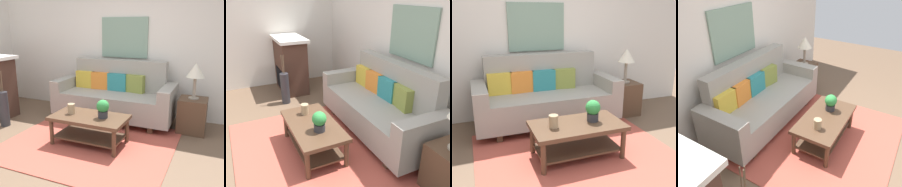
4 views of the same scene
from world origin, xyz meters
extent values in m
plane|color=brown|center=(0.00, 0.00, 0.00)|extent=(9.74, 9.74, 0.00)
cube|color=silver|center=(0.00, 2.15, 1.35)|extent=(5.74, 0.10, 2.70)
cube|color=#B24C3D|center=(0.00, 0.50, 0.01)|extent=(2.40, 2.03, 0.01)
cube|color=gray|center=(-0.06, 1.55, 0.32)|extent=(1.77, 0.84, 0.40)
cube|color=gray|center=(-0.06, 1.87, 0.80)|extent=(1.77, 0.20, 0.56)
cube|color=gray|center=(-1.05, 1.55, 0.42)|extent=(0.20, 0.84, 0.60)
cube|color=gray|center=(0.92, 1.55, 0.42)|extent=(0.20, 0.84, 0.60)
cube|color=#513826|center=(-0.85, 1.55, 0.06)|extent=(0.08, 0.74, 0.12)
cube|color=#513826|center=(0.72, 1.55, 0.06)|extent=(0.08, 0.74, 0.12)
cube|color=gold|center=(-0.74, 1.74, 0.68)|extent=(0.36, 0.12, 0.32)
cube|color=orange|center=(-0.40, 1.74, 0.68)|extent=(0.37, 0.15, 0.32)
cube|color=teal|center=(-0.06, 1.74, 0.68)|extent=(0.36, 0.12, 0.32)
cube|color=olive|center=(0.27, 1.74, 0.68)|extent=(0.37, 0.17, 0.32)
cube|color=#513826|center=(-0.01, 0.51, 0.41)|extent=(1.10, 0.60, 0.05)
cube|color=#513826|center=(-0.01, 0.51, 0.12)|extent=(0.98, 0.50, 0.02)
cylinder|color=#513826|center=(-0.50, 0.26, 0.19)|extent=(0.06, 0.06, 0.38)
cylinder|color=#513826|center=(0.48, 0.26, 0.19)|extent=(0.06, 0.06, 0.38)
cylinder|color=#513826|center=(-0.50, 0.76, 0.19)|extent=(0.06, 0.06, 0.38)
cylinder|color=#513826|center=(0.48, 0.76, 0.19)|extent=(0.06, 0.06, 0.38)
cylinder|color=tan|center=(-0.30, 0.51, 0.50)|extent=(0.11, 0.11, 0.15)
cylinder|color=#2D2D33|center=(0.20, 0.53, 0.48)|extent=(0.14, 0.14, 0.10)
sphere|color=#318C41|center=(0.20, 0.53, 0.60)|extent=(0.18, 0.18, 0.18)
cube|color=#513826|center=(1.32, 1.57, 0.28)|extent=(0.44, 0.44, 0.56)
cylinder|color=gray|center=(1.32, 1.57, 0.57)|extent=(0.16, 0.16, 0.02)
cylinder|color=gray|center=(1.32, 1.57, 0.74)|extent=(0.05, 0.05, 0.35)
cone|color=beige|center=(1.32, 1.57, 1.02)|extent=(0.28, 0.28, 0.22)
cylinder|color=#2D2D33|center=(-1.70, 0.57, 0.30)|extent=(0.16, 0.16, 0.60)
cylinder|color=brown|center=(-1.68, 0.57, 0.78)|extent=(0.03, 0.03, 0.36)
cylinder|color=brown|center=(-1.71, 0.58, 0.78)|extent=(0.04, 0.02, 0.36)
cylinder|color=brown|center=(-1.71, 0.55, 0.78)|extent=(0.02, 0.03, 0.36)
cube|color=gray|center=(-0.06, 2.08, 1.47)|extent=(0.92, 0.03, 0.75)
camera|label=1|loc=(1.67, -2.58, 1.70)|focal=41.26mm
camera|label=2|loc=(2.62, -0.37, 2.03)|focal=38.56mm
camera|label=3|loc=(-1.15, -2.14, 1.68)|focal=42.28mm
camera|label=4|loc=(-2.62, -0.45, 2.43)|focal=37.00mm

